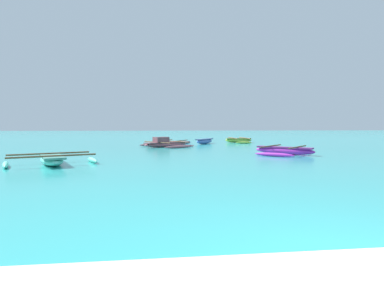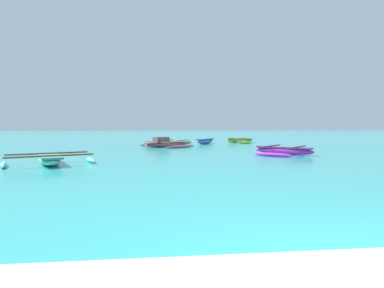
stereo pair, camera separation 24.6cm
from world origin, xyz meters
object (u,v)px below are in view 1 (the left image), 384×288
moored_boat_0 (166,144)px  moored_boat_1 (284,151)px  moored_boat_3 (52,159)px  moored_boat_2 (172,142)px  moored_boat_5 (205,141)px  moored_boat_4 (238,140)px

moored_boat_0 → moored_boat_1: (6.40, -7.16, -0.03)m
moored_boat_3 → moored_boat_0: bearing=130.4°
moored_boat_2 → moored_boat_5: moored_boat_5 is taller
moored_boat_1 → moored_boat_3: moored_boat_1 is taller
moored_boat_0 → moored_boat_2: size_ratio=1.06×
moored_boat_5 → moored_boat_3: bearing=-177.4°
moored_boat_2 → moored_boat_5: (2.97, 0.47, 0.09)m
moored_boat_1 → moored_boat_4: moored_boat_1 is taller
moored_boat_1 → moored_boat_5: size_ratio=1.29×
moored_boat_1 → moored_boat_2: size_ratio=0.88×
moored_boat_2 → moored_boat_4: bearing=46.5°
moored_boat_2 → moored_boat_3: size_ratio=1.13×
moored_boat_3 → moored_boat_5: (8.51, 14.08, 0.05)m
moored_boat_0 → moored_boat_4: size_ratio=1.08×
moored_boat_4 → moored_boat_0: bearing=-141.1°
moored_boat_3 → moored_boat_4: moored_boat_4 is taller
moored_boat_1 → moored_boat_4: size_ratio=0.89×
moored_boat_1 → moored_boat_2: (-5.74, 10.39, -0.05)m
moored_boat_1 → moored_boat_5: (-2.78, 10.86, 0.03)m
moored_boat_0 → moored_boat_2: (0.66, 3.22, -0.09)m
moored_boat_3 → moored_boat_5: size_ratio=1.30×
moored_boat_0 → moored_boat_4: bearing=3.3°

